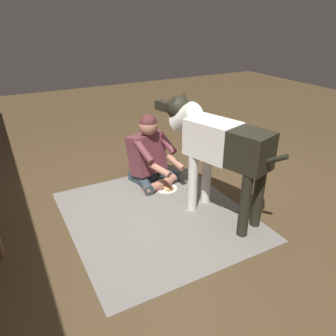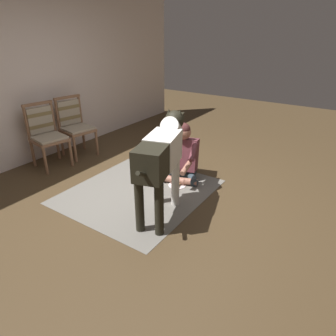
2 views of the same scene
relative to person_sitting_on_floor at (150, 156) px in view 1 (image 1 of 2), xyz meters
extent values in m
plane|color=#473621|center=(-0.68, -0.12, -0.34)|extent=(12.65, 12.65, 0.00)
cube|color=slate|center=(-0.68, 0.26, -0.33)|extent=(1.85, 1.67, 0.01)
cube|color=#2F3D46|center=(0.09, 0.03, -0.27)|extent=(0.33, 0.39, 0.12)
cylinder|color=#2F3D46|center=(-0.02, -0.17, -0.27)|extent=(0.37, 0.35, 0.11)
cylinder|color=#AD705B|center=(-0.19, -0.14, -0.28)|extent=(0.21, 0.37, 0.09)
cylinder|color=#2F3D46|center=(-0.11, 0.13, -0.27)|extent=(0.41, 0.17, 0.11)
cylinder|color=#AD705B|center=(-0.23, 0.02, -0.28)|extent=(0.17, 0.37, 0.09)
cube|color=brown|center=(0.05, 0.01, 0.01)|extent=(0.39, 0.47, 0.49)
cylinder|color=brown|center=(-0.04, -0.20, 0.14)|extent=(0.30, 0.16, 0.24)
cylinder|color=#AD705B|center=(-0.25, -0.20, -0.04)|extent=(0.28, 0.11, 0.12)
cylinder|color=brown|center=(-0.14, 0.14, 0.14)|extent=(0.30, 0.16, 0.24)
cylinder|color=#AD705B|center=(-0.32, 0.04, -0.04)|extent=(0.27, 0.18, 0.12)
sphere|color=#AD705B|center=(0.01, 0.00, 0.35)|extent=(0.21, 0.21, 0.21)
sphere|color=#4E2524|center=(0.01, 0.00, 0.39)|extent=(0.19, 0.19, 0.19)
cylinder|color=silver|center=(-0.75, -0.11, -0.04)|extent=(0.10, 0.10, 0.60)
cylinder|color=silver|center=(-0.69, -0.32, -0.04)|extent=(0.10, 0.10, 0.60)
cylinder|color=black|center=(-1.33, -0.28, -0.04)|extent=(0.10, 0.10, 0.60)
cylinder|color=black|center=(-1.27, -0.49, -0.04)|extent=(0.10, 0.10, 0.60)
cube|color=silver|center=(-0.84, -0.25, 0.44)|extent=(0.54, 0.43, 0.35)
cube|color=black|center=(-1.19, -0.35, 0.44)|extent=(0.48, 0.40, 0.33)
cylinder|color=silver|center=(-0.52, -0.15, 0.57)|extent=(0.39, 0.31, 0.33)
sphere|color=black|center=(-0.42, -0.12, 0.65)|extent=(0.23, 0.23, 0.23)
cube|color=black|center=(-0.23, -0.07, 0.63)|extent=(0.20, 0.15, 0.09)
cone|color=black|center=(-0.45, -0.06, 0.74)|extent=(0.10, 0.10, 0.10)
cone|color=black|center=(-0.41, -0.19, 0.74)|extent=(0.10, 0.10, 0.10)
cylinder|color=black|center=(-1.41, -0.42, 0.40)|extent=(0.31, 0.13, 0.20)
cylinder|color=white|center=(-0.26, -0.08, -0.33)|extent=(0.25, 0.25, 0.01)
cylinder|color=#E6C474|center=(-0.25, -0.10, -0.30)|extent=(0.19, 0.07, 0.05)
cylinder|color=#E6C474|center=(-0.26, -0.05, -0.30)|extent=(0.19, 0.07, 0.05)
cylinder|color=#983A35|center=(-0.26, -0.08, -0.29)|extent=(0.20, 0.06, 0.04)
camera|label=1|loc=(-3.14, 1.46, 1.50)|focal=34.90mm
camera|label=2|loc=(-3.36, -2.00, 1.65)|focal=31.87mm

